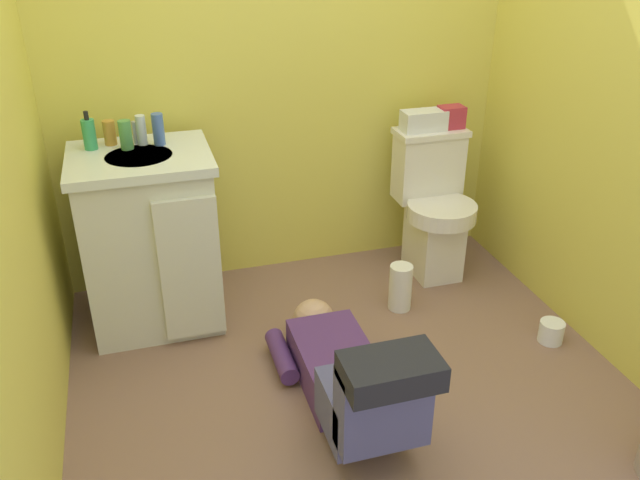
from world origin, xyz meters
The scene contains 15 objects.
ground_plane centered at (0.00, 0.00, -0.02)m, with size 2.74×3.14×0.04m, color #86624F.
wall_back centered at (0.00, 1.11, 1.20)m, with size 2.40×0.08×2.40m, color #DBCE4E.
toilet centered at (0.71, 0.79, 0.37)m, with size 0.36×0.46×0.75m.
vanity_cabinet centered at (-0.71, 0.73, 0.42)m, with size 0.60×0.53×0.82m.
faucet centered at (-0.72, 0.87, 0.87)m, with size 0.02×0.02×0.10m, color silver.
person_plumber centered at (-0.06, -0.16, 0.18)m, with size 0.38×1.06×0.52m.
tissue_box centered at (0.67, 0.88, 0.80)m, with size 0.22×0.11×0.10m, color silver.
toiletry_bag centered at (0.82, 0.88, 0.81)m, with size 0.12×0.09×0.11m, color #B22D3F.
soap_dispenser centered at (-0.91, 0.85, 0.89)m, with size 0.06×0.06×0.17m.
bottle_amber centered at (-0.82, 0.89, 0.87)m, with size 0.05×0.05×0.11m, color #C2862F.
bottle_green centered at (-0.76, 0.81, 0.88)m, with size 0.05×0.05×0.13m, color #4E984D.
bottle_clear centered at (-0.69, 0.85, 0.89)m, with size 0.04×0.04×0.13m, color silver.
bottle_blue centered at (-0.62, 0.83, 0.89)m, with size 0.05×0.05×0.14m, color #4567B1.
paper_towel_roll centered at (0.41, 0.47, 0.12)m, with size 0.11×0.11×0.23m, color white.
toilet_paper_roll centered at (0.96, 0.02, 0.05)m, with size 0.11×0.11×0.10m, color white.
Camera 1 is at (-0.73, -2.02, 1.78)m, focal length 37.06 mm.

